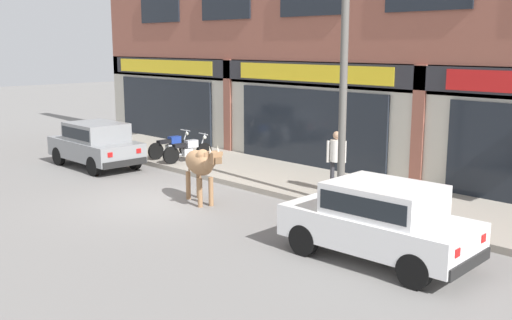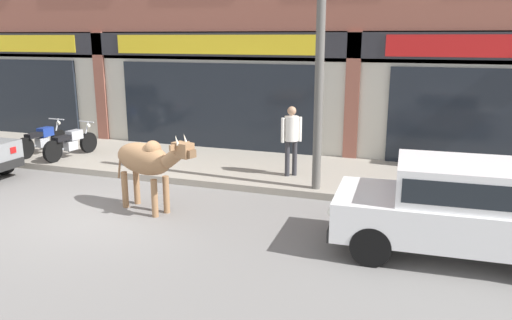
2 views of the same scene
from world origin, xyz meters
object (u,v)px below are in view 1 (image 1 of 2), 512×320
Objects in this scene: car_0 at (96,142)px; motorcycle_0 at (171,146)px; cow at (200,164)px; pedestrian at (336,155)px; motorcycle_1 at (188,150)px; car_1 at (380,218)px; utility_pole at (343,98)px.

motorcycle_0 is at bearing 68.79° from car_0.
pedestrian is (2.03, 2.82, 0.13)m from cow.
pedestrian reaches higher than motorcycle_1.
cow is 1.14× the size of motorcycle_0.
car_1 is at bearing -2.22° from cow.
motorcycle_1 is at bearing 163.02° from car_1.
cow reaches higher than motorcycle_0.
car_0 is 2.00× the size of motorcycle_1.
cow is at bearing -33.98° from motorcycle_1.
car_1 is 9.80m from motorcycle_1.
motorcycle_0 is 1.02m from motorcycle_1.
pedestrian is 0.31× the size of utility_pole.
utility_pole is at bearing -5.17° from motorcycle_0.
car_1 is 2.03× the size of motorcycle_1.
utility_pole reaches higher than cow.
motorcycle_0 is at bearing 174.83° from utility_pole.
car_0 is 0.71× the size of utility_pole.
cow reaches higher than car_0.
cow is 3.85m from utility_pole.
car_0 is 2.50m from motorcycle_0.
motorcycle_1 is at bearing 49.50° from car_0.
motorcycle_0 and motorcycle_1 have the same top height.
utility_pole is at bearing 10.61° from car_0.
motorcycle_1 is at bearing 146.02° from cow.
motorcycle_0 is at bearing -179.30° from pedestrian.
cow is at bearing 177.78° from car_1.
motorcycle_1 is (-3.93, 2.65, -0.47)m from cow.
car_0 is 9.00m from utility_pole.
pedestrian reaches higher than motorcycle_0.
car_0 is at bearing -169.39° from utility_pole.
utility_pole is at bearing -5.27° from motorcycle_1.
car_0 is 8.24m from pedestrian.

